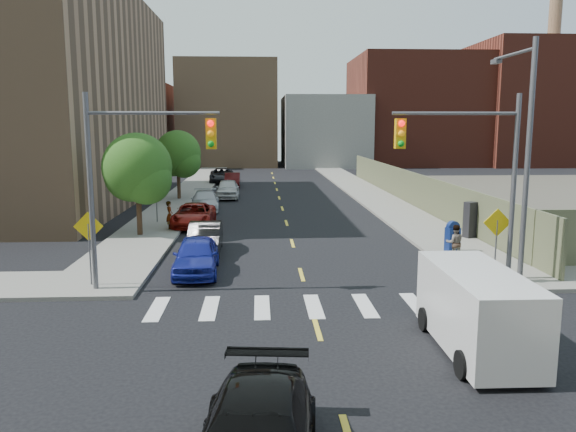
{
  "coord_description": "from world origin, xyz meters",
  "views": [
    {
      "loc": [
        -1.68,
        -13.65,
        5.88
      ],
      "look_at": [
        -0.42,
        10.32,
        2.0
      ],
      "focal_mm": 35.0,
      "sensor_mm": 36.0,
      "label": 1
    }
  ],
  "objects": [
    {
      "name": "bg_bldg_west",
      "position": [
        -22.0,
        70.0,
        6.0
      ],
      "size": [
        14.0,
        18.0,
        12.0
      ],
      "primitive_type": "cube",
      "color": "#592319",
      "rests_on": "ground"
    },
    {
      "name": "mailbox",
      "position": [
        7.19,
        11.15,
        0.84
      ],
      "size": [
        0.67,
        0.57,
        1.42
      ],
      "rotation": [
        0.0,
        0.0,
        0.24
      ],
      "color": "navy",
      "rests_on": "sidewalk_ne"
    },
    {
      "name": "payphone",
      "position": [
        9.2,
        14.33,
        1.07
      ],
      "size": [
        0.69,
        0.64,
        1.85
      ],
      "primitive_type": "cube",
      "rotation": [
        0.0,
        0.0,
        0.43
      ],
      "color": "black",
      "rests_on": "sidewalk_ne"
    },
    {
      "name": "parked_car_red",
      "position": [
        -5.5,
        19.11,
        0.68
      ],
      "size": [
        2.34,
        4.92,
        1.36
      ],
      "primitive_type": "imported",
      "rotation": [
        0.0,
        0.0,
        -0.02
      ],
      "color": "maroon",
      "rests_on": "ground"
    },
    {
      "name": "parked_car_grey",
      "position": [
        -5.5,
        44.7,
        0.74
      ],
      "size": [
        2.74,
        5.46,
        1.48
      ],
      "primitive_type": "imported",
      "rotation": [
        0.0,
        0.0,
        0.05
      ],
      "color": "black",
      "rests_on": "ground"
    },
    {
      "name": "smokestack",
      "position": [
        42.0,
        70.0,
        14.0
      ],
      "size": [
        1.8,
        1.8,
        28.0
      ],
      "primitive_type": "cylinder",
      "color": "#8C6B4C",
      "rests_on": "ground"
    },
    {
      "name": "pedestrian_west",
      "position": [
        -6.67,
        17.62,
        0.93
      ],
      "size": [
        0.46,
        0.63,
        1.57
      ],
      "primitive_type": "imported",
      "rotation": [
        0.0,
        0.0,
        1.74
      ],
      "color": "gray",
      "rests_on": "sidewalk_nw"
    },
    {
      "name": "ground",
      "position": [
        0.0,
        0.0,
        0.0
      ],
      "size": [
        160.0,
        160.0,
        0.0
      ],
      "primitive_type": "plane",
      "color": "black",
      "rests_on": "ground"
    },
    {
      "name": "warn_sign_midwest",
      "position": [
        -7.8,
        20.0,
        1.99
      ],
      "size": [
        1.06,
        0.06,
        2.83
      ],
      "color": "#59595E",
      "rests_on": "ground"
    },
    {
      "name": "cargo_van",
      "position": [
        3.99,
        0.26,
        1.15
      ],
      "size": [
        2.04,
        4.81,
        2.19
      ],
      "rotation": [
        0.0,
        0.0,
        -0.01
      ],
      "color": "white",
      "rests_on": "ground"
    },
    {
      "name": "tree_west_far",
      "position": [
        -8.0,
        31.05,
        3.48
      ],
      "size": [
        3.66,
        3.64,
        5.52
      ],
      "color": "#332114",
      "rests_on": "ground"
    },
    {
      "name": "signal_nw",
      "position": [
        -5.98,
        6.0,
        4.53
      ],
      "size": [
        4.59,
        0.3,
        7.0
      ],
      "color": "#59595E",
      "rests_on": "ground"
    },
    {
      "name": "tree_west_near",
      "position": [
        -8.0,
        16.05,
        3.48
      ],
      "size": [
        3.66,
        3.64,
        5.52
      ],
      "color": "#332114",
      "rests_on": "ground"
    },
    {
      "name": "sidewalk_ne",
      "position": [
        7.75,
        41.5,
        0.07
      ],
      "size": [
        3.5,
        73.0,
        0.15
      ],
      "primitive_type": "cube",
      "color": "gray",
      "rests_on": "ground"
    },
    {
      "name": "pedestrian_east",
      "position": [
        6.68,
        9.41,
        0.93
      ],
      "size": [
        0.83,
        0.69,
        1.56
      ],
      "primitive_type": "imported",
      "rotation": [
        0.0,
        0.0,
        3.0
      ],
      "color": "gray",
      "rests_on": "sidewalk_ne"
    },
    {
      "name": "bg_bldg_midwest",
      "position": [
        -6.0,
        72.0,
        7.5
      ],
      "size": [
        14.0,
        16.0,
        15.0
      ],
      "primitive_type": "cube",
      "color": "#8C6B4C",
      "rests_on": "ground"
    },
    {
      "name": "signal_ne",
      "position": [
        5.98,
        6.0,
        4.53
      ],
      "size": [
        4.59,
        0.3,
        7.0
      ],
      "color": "#59595E",
      "rests_on": "ground"
    },
    {
      "name": "bg_bldg_east",
      "position": [
        22.0,
        72.0,
        8.0
      ],
      "size": [
        18.0,
        18.0,
        16.0
      ],
      "primitive_type": "cube",
      "color": "#592319",
      "rests_on": "ground"
    },
    {
      "name": "parked_car_maroon",
      "position": [
        -4.2,
        40.41,
        0.68
      ],
      "size": [
        1.5,
        4.16,
        1.36
      ],
      "primitive_type": "imported",
      "rotation": [
        0.0,
        0.0,
        0.01
      ],
      "color": "#3B0B0B",
      "rests_on": "ground"
    },
    {
      "name": "parked_car_silver",
      "position": [
        -5.44,
        25.36,
        0.68
      ],
      "size": [
        2.24,
        4.82,
        1.36
      ],
      "primitive_type": "imported",
      "rotation": [
        0.0,
        0.0,
        0.07
      ],
      "color": "#B2B4BA",
      "rests_on": "ground"
    },
    {
      "name": "bg_bldg_fareast",
      "position": [
        38.0,
        70.0,
        9.0
      ],
      "size": [
        14.0,
        16.0,
        18.0
      ],
      "primitive_type": "cube",
      "color": "#592319",
      "rests_on": "ground"
    },
    {
      "name": "streetlight_ne",
      "position": [
        8.2,
        6.9,
        5.22
      ],
      "size": [
        0.25,
        3.7,
        9.0
      ],
      "color": "#59595E",
      "rests_on": "ground"
    },
    {
      "name": "bg_bldg_center",
      "position": [
        8.0,
        70.0,
        5.0
      ],
      "size": [
        12.0,
        16.0,
        10.0
      ],
      "primitive_type": "cube",
      "color": "gray",
      "rests_on": "ground"
    },
    {
      "name": "parked_car_blue",
      "position": [
        -4.2,
        8.4,
        0.73
      ],
      "size": [
        1.89,
        4.35,
        1.46
      ],
      "primitive_type": "imported",
      "rotation": [
        0.0,
        0.0,
        0.04
      ],
      "color": "navy",
      "rests_on": "ground"
    },
    {
      "name": "parked_car_white",
      "position": [
        -4.2,
        31.93,
        0.77
      ],
      "size": [
        1.87,
        4.56,
        1.55
      ],
      "primitive_type": "imported",
      "rotation": [
        0.0,
        0.0,
        0.01
      ],
      "color": "silver",
      "rests_on": "ground"
    },
    {
      "name": "sidewalk_nw",
      "position": [
        -7.75,
        41.5,
        0.07
      ],
      "size": [
        3.5,
        73.0,
        0.15
      ],
      "primitive_type": "cube",
      "color": "gray",
      "rests_on": "ground"
    },
    {
      "name": "warn_sign_nw",
      "position": [
        -7.8,
        6.5,
        1.99
      ],
      "size": [
        1.06,
        0.06,
        2.83
      ],
      "color": "#59595E",
      "rests_on": "ground"
    },
    {
      "name": "parked_car_black",
      "position": [
        -4.2,
        12.16,
        0.7
      ],
      "size": [
        1.55,
        4.27,
        1.4
      ],
      "primitive_type": "imported",
      "rotation": [
        0.0,
        0.0,
        0.02
      ],
      "color": "black",
      "rests_on": "ground"
    },
    {
      "name": "warn_sign_ne",
      "position": [
        7.2,
        6.5,
        1.99
      ],
      "size": [
        1.06,
        0.06,
        2.83
      ],
      "color": "#59595E",
      "rests_on": "ground"
    },
    {
      "name": "fence_north",
      "position": [
        9.6,
        28.0,
        1.25
      ],
      "size": [
        0.12,
        44.0,
        2.5
      ],
      "primitive_type": "cube",
      "color": "#676949",
      "rests_on": "ground"
    }
  ]
}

